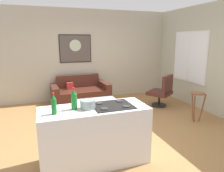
{
  "coord_description": "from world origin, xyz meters",
  "views": [
    {
      "loc": [
        -1.51,
        -4.04,
        1.89
      ],
      "look_at": [
        0.2,
        0.9,
        0.7
      ],
      "focal_mm": 33.0,
      "sensor_mm": 36.0,
      "label": 1
    }
  ],
  "objects_px": {
    "soda_bottle_2": "(74,100)",
    "wall_painting": "(75,49)",
    "soda_bottle": "(54,104)",
    "couch": "(80,94)",
    "armchair": "(162,91)",
    "coffee_table": "(95,102)",
    "bar_stool": "(197,99)",
    "mixing_bowl": "(88,104)"
  },
  "relations": [
    {
      "from": "mixing_bowl",
      "to": "coffee_table",
      "type": "bearing_deg",
      "value": 72.44
    },
    {
      "from": "soda_bottle",
      "to": "wall_painting",
      "type": "height_order",
      "value": "wall_painting"
    },
    {
      "from": "wall_painting",
      "to": "couch",
      "type": "bearing_deg",
      "value": -87.15
    },
    {
      "from": "soda_bottle_2",
      "to": "mixing_bowl",
      "type": "bearing_deg",
      "value": -9.39
    },
    {
      "from": "soda_bottle",
      "to": "wall_painting",
      "type": "distance_m",
      "value": 3.81
    },
    {
      "from": "armchair",
      "to": "wall_painting",
      "type": "relative_size",
      "value": 0.94
    },
    {
      "from": "soda_bottle_2",
      "to": "soda_bottle",
      "type": "bearing_deg",
      "value": -159.12
    },
    {
      "from": "couch",
      "to": "soda_bottle_2",
      "type": "relative_size",
      "value": 5.29
    },
    {
      "from": "soda_bottle",
      "to": "couch",
      "type": "bearing_deg",
      "value": 73.69
    },
    {
      "from": "couch",
      "to": "armchair",
      "type": "distance_m",
      "value": 2.41
    },
    {
      "from": "armchair",
      "to": "couch",
      "type": "bearing_deg",
      "value": 153.45
    },
    {
      "from": "coffee_table",
      "to": "soda_bottle",
      "type": "height_order",
      "value": "soda_bottle"
    },
    {
      "from": "bar_stool",
      "to": "soda_bottle_2",
      "type": "relative_size",
      "value": 2.16
    },
    {
      "from": "bar_stool",
      "to": "soda_bottle",
      "type": "bearing_deg",
      "value": -164.39
    },
    {
      "from": "mixing_bowl",
      "to": "wall_painting",
      "type": "distance_m",
      "value": 3.66
    },
    {
      "from": "couch",
      "to": "wall_painting",
      "type": "distance_m",
      "value": 1.41
    },
    {
      "from": "wall_painting",
      "to": "bar_stool",
      "type": "bearing_deg",
      "value": -49.78
    },
    {
      "from": "soda_bottle",
      "to": "bar_stool",
      "type": "bearing_deg",
      "value": 15.61
    },
    {
      "from": "coffee_table",
      "to": "wall_painting",
      "type": "height_order",
      "value": "wall_painting"
    },
    {
      "from": "coffee_table",
      "to": "armchair",
      "type": "relative_size",
      "value": 1.16
    },
    {
      "from": "armchair",
      "to": "coffee_table",
      "type": "bearing_deg",
      "value": -176.22
    },
    {
      "from": "soda_bottle_2",
      "to": "wall_painting",
      "type": "relative_size",
      "value": 0.33
    },
    {
      "from": "bar_stool",
      "to": "mixing_bowl",
      "type": "xyz_separation_m",
      "value": [
        -2.75,
        -0.83,
        0.42
      ]
    },
    {
      "from": "wall_painting",
      "to": "armchair",
      "type": "bearing_deg",
      "value": -35.34
    },
    {
      "from": "bar_stool",
      "to": "soda_bottle",
      "type": "xyz_separation_m",
      "value": [
        -3.24,
        -0.9,
        0.5
      ]
    },
    {
      "from": "coffee_table",
      "to": "soda_bottle_2",
      "type": "distance_m",
      "value": 2.14
    },
    {
      "from": "couch",
      "to": "soda_bottle",
      "type": "xyz_separation_m",
      "value": [
        -0.93,
        -3.19,
        0.75
      ]
    },
    {
      "from": "bar_stool",
      "to": "mixing_bowl",
      "type": "height_order",
      "value": "mixing_bowl"
    },
    {
      "from": "couch",
      "to": "mixing_bowl",
      "type": "distance_m",
      "value": 3.21
    },
    {
      "from": "coffee_table",
      "to": "mixing_bowl",
      "type": "relative_size",
      "value": 4.79
    },
    {
      "from": "couch",
      "to": "armchair",
      "type": "height_order",
      "value": "armchair"
    },
    {
      "from": "bar_stool",
      "to": "soda_bottle_2",
      "type": "height_order",
      "value": "soda_bottle_2"
    },
    {
      "from": "bar_stool",
      "to": "wall_painting",
      "type": "relative_size",
      "value": 0.72
    },
    {
      "from": "armchair",
      "to": "mixing_bowl",
      "type": "distance_m",
      "value": 3.34
    },
    {
      "from": "couch",
      "to": "soda_bottle_2",
      "type": "distance_m",
      "value": 3.23
    },
    {
      "from": "bar_stool",
      "to": "soda_bottle",
      "type": "distance_m",
      "value": 3.4
    },
    {
      "from": "coffee_table",
      "to": "armchair",
      "type": "xyz_separation_m",
      "value": [
        1.99,
        0.13,
        0.07
      ]
    },
    {
      "from": "soda_bottle_2",
      "to": "wall_painting",
      "type": "distance_m",
      "value": 3.64
    },
    {
      "from": "armchair",
      "to": "wall_painting",
      "type": "xyz_separation_m",
      "value": [
        -2.17,
        1.54,
        1.16
      ]
    },
    {
      "from": "armchair",
      "to": "soda_bottle_2",
      "type": "distance_m",
      "value": 3.49
    },
    {
      "from": "couch",
      "to": "soda_bottle_2",
      "type": "xyz_separation_m",
      "value": [
        -0.64,
        -3.08,
        0.76
      ]
    },
    {
      "from": "armchair",
      "to": "soda_bottle_2",
      "type": "relative_size",
      "value": 2.84
    }
  ]
}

